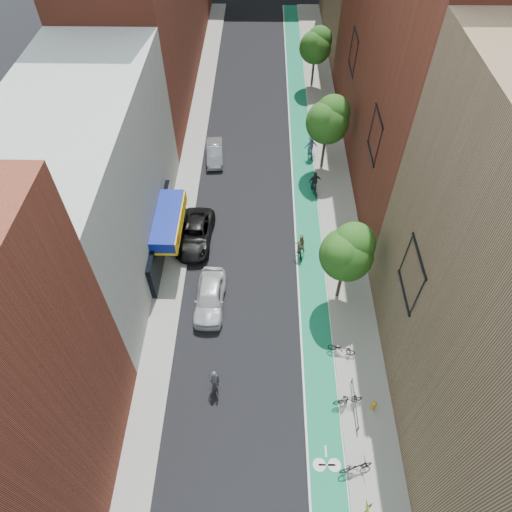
{
  "coord_description": "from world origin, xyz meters",
  "views": [
    {
      "loc": [
        0.36,
        -8.37,
        25.57
      ],
      "look_at": [
        0.01,
        12.27,
        1.5
      ],
      "focal_mm": 32.0,
      "sensor_mm": 36.0,
      "label": 1
    }
  ],
  "objects_px": {
    "cyclist_lane_near": "(300,247)",
    "cyclist_lane_mid": "(314,185)",
    "parked_car_silver": "(215,153)",
    "fire_hydrant": "(374,405)",
    "cyclist_lead": "(215,384)",
    "parked_car_white": "(210,297)",
    "cyclist_lane_far": "(311,147)",
    "parked_car_black": "(195,234)"
  },
  "relations": [
    {
      "from": "parked_car_silver",
      "to": "cyclist_lead",
      "type": "distance_m",
      "value": 22.0
    },
    {
      "from": "parked_car_white",
      "to": "fire_hydrant",
      "type": "xyz_separation_m",
      "value": [
        9.84,
        -7.14,
        -0.26
      ]
    },
    {
      "from": "cyclist_lane_near",
      "to": "cyclist_lane_mid",
      "type": "height_order",
      "value": "cyclist_lane_mid"
    },
    {
      "from": "parked_car_silver",
      "to": "parked_car_white",
      "type": "bearing_deg",
      "value": -91.48
    },
    {
      "from": "parked_car_black",
      "to": "parked_car_silver",
      "type": "height_order",
      "value": "parked_car_black"
    },
    {
      "from": "parked_car_silver",
      "to": "cyclist_lead",
      "type": "height_order",
      "value": "cyclist_lead"
    },
    {
      "from": "cyclist_lead",
      "to": "cyclist_lane_near",
      "type": "distance_m",
      "value": 11.88
    },
    {
      "from": "parked_car_white",
      "to": "parked_car_silver",
      "type": "height_order",
      "value": "parked_car_white"
    },
    {
      "from": "cyclist_lead",
      "to": "cyclist_lane_far",
      "type": "distance_m",
      "value": 23.48
    },
    {
      "from": "cyclist_lane_near",
      "to": "cyclist_lane_mid",
      "type": "distance_m",
      "value": 7.04
    },
    {
      "from": "parked_car_white",
      "to": "cyclist_lane_far",
      "type": "bearing_deg",
      "value": 66.23
    },
    {
      "from": "parked_car_black",
      "to": "parked_car_silver",
      "type": "relative_size",
      "value": 1.32
    },
    {
      "from": "parked_car_black",
      "to": "cyclist_lane_far",
      "type": "xyz_separation_m",
      "value": [
        9.3,
        10.6,
        0.23
      ]
    },
    {
      "from": "cyclist_lane_near",
      "to": "parked_car_silver",
      "type": "bearing_deg",
      "value": -64.18
    },
    {
      "from": "cyclist_lead",
      "to": "cyclist_lane_near",
      "type": "height_order",
      "value": "cyclist_lane_near"
    },
    {
      "from": "parked_car_white",
      "to": "parked_car_silver",
      "type": "distance_m",
      "value": 15.92
    },
    {
      "from": "parked_car_silver",
      "to": "fire_hydrant",
      "type": "bearing_deg",
      "value": -69.73
    },
    {
      "from": "cyclist_lead",
      "to": "cyclist_lane_mid",
      "type": "distance_m",
      "value": 18.77
    },
    {
      "from": "cyclist_lane_far",
      "to": "parked_car_black",
      "type": "bearing_deg",
      "value": 36.65
    },
    {
      "from": "parked_car_white",
      "to": "parked_car_black",
      "type": "relative_size",
      "value": 0.89
    },
    {
      "from": "parked_car_silver",
      "to": "cyclist_lane_mid",
      "type": "bearing_deg",
      "value": -32.34
    },
    {
      "from": "parked_car_silver",
      "to": "cyclist_lane_near",
      "type": "bearing_deg",
      "value": -62.75
    },
    {
      "from": "cyclist_lane_near",
      "to": "fire_hydrant",
      "type": "height_order",
      "value": "cyclist_lane_near"
    },
    {
      "from": "parked_car_silver",
      "to": "cyclist_lane_far",
      "type": "relative_size",
      "value": 1.88
    },
    {
      "from": "cyclist_lead",
      "to": "cyclist_lane_mid",
      "type": "bearing_deg",
      "value": -124.85
    },
    {
      "from": "parked_car_white",
      "to": "cyclist_lane_near",
      "type": "xyz_separation_m",
      "value": [
        6.2,
        4.52,
        0.01
      ]
    },
    {
      "from": "parked_car_white",
      "to": "cyclist_lane_far",
      "type": "xyz_separation_m",
      "value": [
        7.7,
        16.39,
        0.16
      ]
    },
    {
      "from": "parked_car_white",
      "to": "parked_car_black",
      "type": "distance_m",
      "value": 6.01
    },
    {
      "from": "cyclist_lead",
      "to": "cyclist_lane_near",
      "type": "bearing_deg",
      "value": -130.38
    },
    {
      "from": "cyclist_lead",
      "to": "cyclist_lane_near",
      "type": "relative_size",
      "value": 0.99
    },
    {
      "from": "parked_car_silver",
      "to": "cyclist_lane_far",
      "type": "xyz_separation_m",
      "value": [
        8.61,
        0.49,
        0.3
      ]
    },
    {
      "from": "parked_car_silver",
      "to": "cyclist_lane_near",
      "type": "distance_m",
      "value": 13.41
    },
    {
      "from": "cyclist_lead",
      "to": "fire_hydrant",
      "type": "relative_size",
      "value": 2.6
    },
    {
      "from": "fire_hydrant",
      "to": "cyclist_lane_near",
      "type": "bearing_deg",
      "value": 107.34
    },
    {
      "from": "parked_car_black",
      "to": "parked_car_silver",
      "type": "xyz_separation_m",
      "value": [
        0.69,
        10.11,
        -0.08
      ]
    },
    {
      "from": "parked_car_white",
      "to": "cyclist_lane_far",
      "type": "height_order",
      "value": "cyclist_lane_far"
    },
    {
      "from": "parked_car_black",
      "to": "cyclist_lane_mid",
      "type": "xyz_separation_m",
      "value": [
        9.3,
        5.61,
        0.1
      ]
    },
    {
      "from": "parked_car_white",
      "to": "parked_car_silver",
      "type": "bearing_deg",
      "value": 94.66
    },
    {
      "from": "parked_car_white",
      "to": "cyclist_lane_mid",
      "type": "bearing_deg",
      "value": 57.34
    },
    {
      "from": "cyclist_lane_far",
      "to": "cyclist_lead",
      "type": "bearing_deg",
      "value": 60.74
    },
    {
      "from": "parked_car_black",
      "to": "cyclist_lead",
      "type": "relative_size",
      "value": 2.74
    },
    {
      "from": "cyclist_lane_near",
      "to": "cyclist_lane_far",
      "type": "distance_m",
      "value": 11.97
    }
  ]
}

